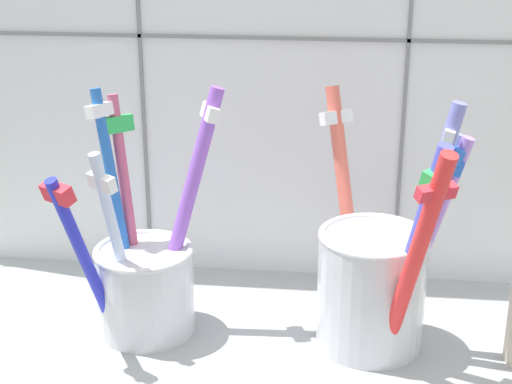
# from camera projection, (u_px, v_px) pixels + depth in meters

# --- Properties ---
(counter_slab) EXTENTS (0.64, 0.22, 0.02)m
(counter_slab) POSITION_uv_depth(u_px,v_px,m) (256.00, 347.00, 0.59)
(counter_slab) COLOR #9EA3A8
(counter_slab) RESTS_ON ground
(tile_wall_back) EXTENTS (0.64, 0.02, 0.45)m
(tile_wall_back) POSITION_uv_depth(u_px,v_px,m) (273.00, 35.00, 0.63)
(tile_wall_back) COLOR white
(tile_wall_back) RESTS_ON ground
(toothbrush_cup_left) EXTENTS (0.11, 0.10, 0.19)m
(toothbrush_cup_left) POSITION_uv_depth(u_px,v_px,m) (143.00, 277.00, 0.58)
(toothbrush_cup_left) COLOR silver
(toothbrush_cup_left) RESTS_ON counter_slab
(toothbrush_cup_right) EXTENTS (0.11, 0.15, 0.19)m
(toothbrush_cup_right) POSITION_uv_depth(u_px,v_px,m) (376.00, 279.00, 0.56)
(toothbrush_cup_right) COLOR silver
(toothbrush_cup_right) RESTS_ON counter_slab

